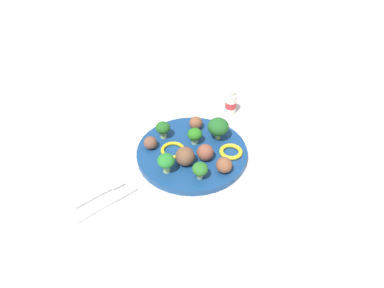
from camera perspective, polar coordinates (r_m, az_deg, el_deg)
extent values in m
plane|color=silver|center=(0.88, 0.00, -1.78)|extent=(4.00, 4.00, 0.00)
cylinder|color=navy|center=(0.88, 0.00, -1.39)|extent=(0.28, 0.28, 0.02)
cylinder|color=#9BBB7F|center=(0.89, 0.46, 0.58)|extent=(0.02, 0.02, 0.01)
ellipsoid|color=#2B791E|center=(0.88, 0.47, 1.64)|extent=(0.04, 0.04, 0.03)
cylinder|color=#AAC583|center=(0.91, -4.75, 1.55)|extent=(0.02, 0.02, 0.02)
ellipsoid|color=#236222|center=(0.89, -4.83, 2.70)|extent=(0.04, 0.04, 0.03)
cylinder|color=#A5BD7A|center=(0.80, 1.32, -5.19)|extent=(0.01, 0.01, 0.01)
ellipsoid|color=#2D7228|center=(0.78, 1.35, -4.14)|extent=(0.04, 0.04, 0.03)
cylinder|color=#A1C171|center=(0.81, -4.23, -4.04)|extent=(0.02, 0.02, 0.02)
ellipsoid|color=#28802F|center=(0.79, -4.32, -2.77)|extent=(0.04, 0.04, 0.03)
cylinder|color=#A8BE6A|center=(0.90, 4.26, 1.37)|extent=(0.01, 0.01, 0.02)
ellipsoid|color=#236327|center=(0.89, 4.35, 2.86)|extent=(0.06, 0.06, 0.04)
sphere|color=brown|center=(0.83, 2.22, -1.39)|extent=(0.04, 0.04, 0.04)
sphere|color=brown|center=(0.93, 0.64, 3.49)|extent=(0.04, 0.04, 0.04)
sphere|color=brown|center=(0.87, -6.90, 0.20)|extent=(0.03, 0.03, 0.03)
sphere|color=brown|center=(0.81, 5.46, -3.38)|extent=(0.04, 0.04, 0.04)
sphere|color=brown|center=(0.82, -1.15, -2.04)|extent=(0.05, 0.05, 0.05)
torus|color=yellow|center=(0.86, 6.45, -1.27)|extent=(0.07, 0.07, 0.01)
torus|color=yellow|center=(0.87, -3.17, -0.99)|extent=(0.06, 0.06, 0.01)
cube|color=white|center=(0.80, -14.42, -8.89)|extent=(0.18, 0.13, 0.01)
cube|color=silver|center=(0.80, -16.06, -8.37)|extent=(0.09, 0.02, 0.01)
cube|color=silver|center=(0.82, -12.33, -6.50)|extent=(0.03, 0.02, 0.01)
cube|color=white|center=(0.78, -15.57, -10.39)|extent=(0.09, 0.02, 0.01)
cube|color=silver|center=(0.80, -11.04, -7.90)|extent=(0.06, 0.02, 0.01)
cylinder|color=white|center=(1.02, 6.44, 6.66)|extent=(0.03, 0.03, 0.06)
cylinder|color=red|center=(1.02, 6.42, 6.52)|extent=(0.03, 0.03, 0.02)
cylinder|color=silver|center=(1.00, 6.59, 8.38)|extent=(0.02, 0.02, 0.01)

